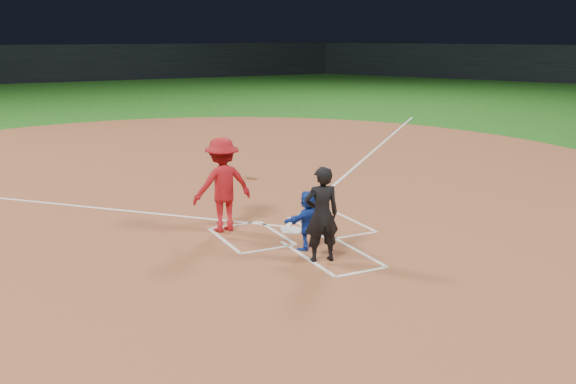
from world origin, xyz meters
name	(u,v)px	position (x,y,z in m)	size (l,w,h in m)	color
ground	(292,231)	(0.00, 0.00, 0.00)	(120.00, 120.00, 0.00)	#1A5816
home_plate_dirt	(202,177)	(0.00, 6.00, 0.01)	(28.00, 28.00, 0.01)	brown
stadium_wall_far	(42,64)	(0.00, 48.00, 1.60)	(80.00, 1.20, 3.20)	black
home_plate	(292,230)	(0.00, 0.00, 0.02)	(0.60, 0.60, 0.02)	silver
catcher	(308,220)	(-0.26, -1.22, 0.61)	(1.11, 0.35, 1.19)	#1436A4
umpire	(322,214)	(-0.37, -1.95, 0.92)	(0.67, 0.44, 1.82)	black
chalk_markings	(210,181)	(0.00, 5.29, 0.01)	(28.35, 17.32, 0.01)	white
batter_at_plate	(223,185)	(-1.34, 0.68, 1.03)	(1.57, 0.90, 2.05)	#A21218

